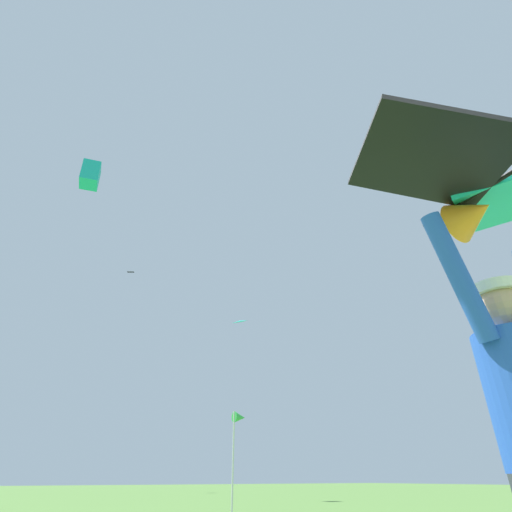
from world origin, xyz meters
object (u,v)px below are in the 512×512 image
distant_kite_teal_mid_right (240,321)px  marker_flag (238,425)px  held_stunt_kite (476,191)px  distant_kite_black_high_right (131,272)px  distant_kite_teal_mid_left (90,175)px

distant_kite_teal_mid_right → marker_flag: (-4.61, -8.37, -5.91)m
held_stunt_kite → distant_kite_black_high_right: (4.81, 30.80, 14.13)m
distant_kite_teal_mid_left → distant_kite_black_high_right: size_ratio=1.58×
distant_kite_black_high_right → distant_kite_teal_mid_right: bearing=-80.0°
held_stunt_kite → marker_flag: 8.13m
held_stunt_kite → marker_flag: (2.81, 7.62, -0.31)m
distant_kite_teal_mid_right → distant_kite_black_high_right: (-2.61, 14.81, 8.54)m
held_stunt_kite → distant_kite_teal_mid_right: 18.50m
held_stunt_kite → distant_kite_teal_mid_left: 16.56m
held_stunt_kite → distant_kite_black_high_right: bearing=81.1°
distant_kite_teal_mid_left → marker_flag: bearing=-56.3°
marker_flag → held_stunt_kite: bearing=-110.2°
distant_kite_teal_mid_left → distant_kite_black_high_right: distant_kite_black_high_right is taller
marker_flag → distant_kite_teal_mid_left: bearing=123.7°
marker_flag → distant_kite_teal_mid_right: bearing=61.2°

